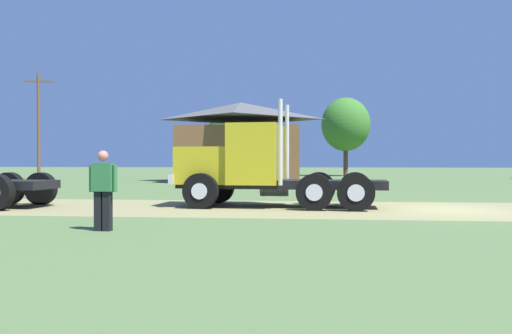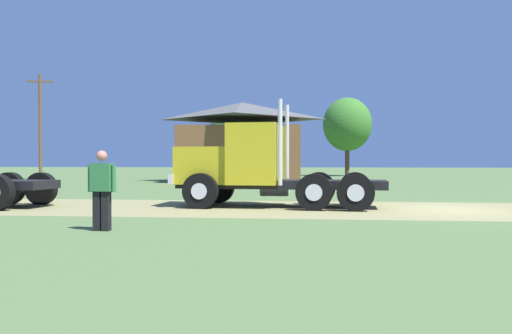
{
  "view_description": "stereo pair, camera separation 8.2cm",
  "coord_description": "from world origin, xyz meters",
  "px_view_note": "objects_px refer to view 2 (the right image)",
  "views": [
    {
      "loc": [
        -4.25,
        -16.93,
        1.55
      ],
      "look_at": [
        -6.24,
        1.65,
        1.31
      ],
      "focal_mm": 37.1,
      "sensor_mm": 36.0,
      "label": 1
    },
    {
      "loc": [
        -4.16,
        -16.92,
        1.55
      ],
      "look_at": [
        -6.24,
        1.65,
        1.31
      ],
      "focal_mm": 37.1,
      "sensor_mm": 36.0,
      "label": 2
    }
  ],
  "objects_px": {
    "visitor_standing_near": "(102,187)",
    "utility_pole_near": "(40,124)",
    "shed_building": "(242,143)",
    "truck_foreground_white": "(253,167)"
  },
  "relations": [
    {
      "from": "shed_building",
      "to": "visitor_standing_near",
      "type": "bearing_deg",
      "value": -88.54
    },
    {
      "from": "visitor_standing_near",
      "to": "utility_pole_near",
      "type": "bearing_deg",
      "value": 120.65
    },
    {
      "from": "truck_foreground_white",
      "to": "shed_building",
      "type": "bearing_deg",
      "value": 98.86
    },
    {
      "from": "utility_pole_near",
      "to": "visitor_standing_near",
      "type": "bearing_deg",
      "value": -59.35
    },
    {
      "from": "shed_building",
      "to": "utility_pole_near",
      "type": "distance_m",
      "value": 17.22
    },
    {
      "from": "truck_foreground_white",
      "to": "visitor_standing_near",
      "type": "bearing_deg",
      "value": -111.78
    },
    {
      "from": "visitor_standing_near",
      "to": "shed_building",
      "type": "relative_size",
      "value": 0.19
    },
    {
      "from": "truck_foreground_white",
      "to": "visitor_standing_near",
      "type": "distance_m",
      "value": 6.95
    },
    {
      "from": "truck_foreground_white",
      "to": "utility_pole_near",
      "type": "height_order",
      "value": "utility_pole_near"
    },
    {
      "from": "visitor_standing_near",
      "to": "shed_building",
      "type": "distance_m",
      "value": 27.54
    }
  ]
}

